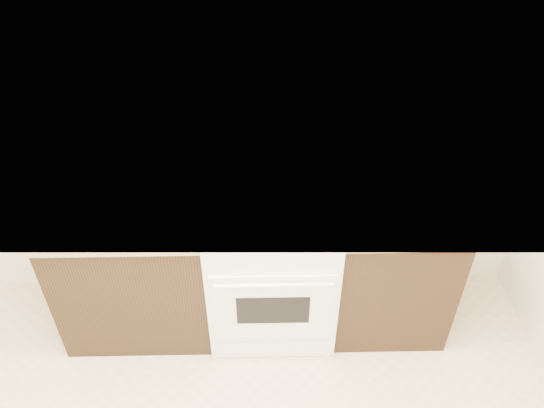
{
  "coord_description": "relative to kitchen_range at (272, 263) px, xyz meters",
  "views": [
    {
      "loc": [
        0.31,
        -0.9,
        2.82
      ],
      "look_at": [
        0.35,
        1.37,
        1.0
      ],
      "focal_mm": 35.0,
      "sensor_mm": 36.0,
      "label": 1
    }
  ],
  "objects": [
    {
      "name": "roasting_pan",
      "position": [
        -0.13,
        -0.25,
        0.5
      ],
      "size": [
        0.31,
        0.23,
        0.11
      ],
      "color": "black",
      "rests_on": "kitchen_range"
    },
    {
      "name": "kitchen_range",
      "position": [
        0.0,
        0.0,
        0.0
      ],
      "size": [
        0.78,
        0.73,
        1.22
      ],
      "color": "white",
      "rests_on": "ground"
    },
    {
      "name": "wooden_spoon",
      "position": [
        -0.11,
        -0.08,
        0.46
      ],
      "size": [
        0.13,
        0.24,
        0.04
      ],
      "color": "tan",
      "rests_on": "kitchen_range"
    },
    {
      "name": "counter_left",
      "position": [
        -0.83,
        0.01,
        -0.03
      ],
      "size": [
        0.93,
        0.67,
        0.92
      ],
      "color": "black",
      "rests_on": "ground"
    },
    {
      "name": "baking_sheet",
      "position": [
        -0.17,
        0.28,
        0.47
      ],
      "size": [
        0.43,
        0.36,
        0.06
      ],
      "color": "black",
      "rests_on": "kitchen_range"
    },
    {
      "name": "blue_ladle",
      "position": [
        0.34,
        -0.27,
        0.48
      ],
      "size": [
        0.23,
        0.16,
        0.09
      ],
      "color": "#8FC1D6",
      "rests_on": "kitchen_range"
    },
    {
      "name": "mixing_bowl",
      "position": [
        0.06,
        -0.16,
        0.54
      ],
      "size": [
        0.45,
        0.45,
        0.23
      ],
      "color": "silver",
      "rests_on": "kitchen_range"
    },
    {
      "name": "room_shell",
      "position": [
        -0.35,
        -1.42,
        1.21
      ],
      "size": [
        4.1,
        3.6,
        2.75
      ],
      "color": "beige",
      "rests_on": "ground"
    },
    {
      "name": "counter_right",
      "position": [
        0.73,
        0.01,
        -0.03
      ],
      "size": [
        0.73,
        0.67,
        0.92
      ],
      "color": "black",
      "rests_on": "ground"
    },
    {
      "name": "spice_jars",
      "position": [
        -0.98,
        0.13,
        0.49
      ],
      "size": [
        0.39,
        0.24,
        0.13
      ],
      "color": "#BFB28C",
      "rests_on": "counter_left"
    }
  ]
}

